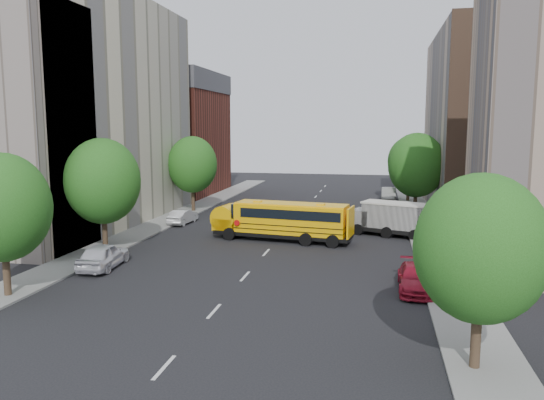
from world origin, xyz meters
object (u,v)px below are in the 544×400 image
(school_bus, at_px, (281,219))
(parked_car_4, at_px, (400,211))
(parked_car_3, at_px, (416,278))
(street_tree_4, at_px, (417,165))
(street_tree_0, at_px, (2,208))
(street_tree_2, at_px, (192,165))
(safari_truck, at_px, (390,218))
(parked_car_1, at_px, (183,217))
(street_tree_3, at_px, (481,249))
(street_tree_5, at_px, (409,161))
(street_tree_1, at_px, (103,181))
(parked_car_0, at_px, (103,256))
(parked_car_5, at_px, (389,194))

(school_bus, distance_m, parked_car_4, 14.79)
(parked_car_4, bearing_deg, parked_car_3, -85.41)
(street_tree_4, xyz_separation_m, parked_car_3, (-1.40, -22.82, -4.40))
(street_tree_0, relative_size, parked_car_3, 1.58)
(street_tree_2, bearing_deg, street_tree_4, 0.00)
(safari_truck, relative_size, parked_car_1, 1.70)
(street_tree_0, height_order, street_tree_3, street_tree_0)
(school_bus, bearing_deg, parked_car_1, 160.47)
(street_tree_5, relative_size, parked_car_3, 1.60)
(street_tree_3, xyz_separation_m, parked_car_3, (-1.40, 9.18, -3.78))
(street_tree_1, bearing_deg, street_tree_0, -90.00)
(street_tree_1, relative_size, street_tree_5, 1.05)
(street_tree_4, distance_m, parked_car_0, 29.98)
(street_tree_3, height_order, parked_car_4, street_tree_3)
(street_tree_1, xyz_separation_m, parked_car_1, (1.40, 11.28, -4.31))
(parked_car_0, xyz_separation_m, parked_car_3, (18.60, -0.91, -0.11))
(street_tree_1, height_order, parked_car_1, street_tree_1)
(street_tree_4, xyz_separation_m, parked_car_0, (-20.00, -21.91, -4.28))
(parked_car_1, height_order, parked_car_5, parked_car_5)
(street_tree_4, relative_size, parked_car_0, 1.74)
(parked_car_3, bearing_deg, street_tree_4, 87.27)
(parked_car_0, height_order, parked_car_3, parked_car_0)
(street_tree_0, bearing_deg, street_tree_3, -10.30)
(safari_truck, height_order, parked_car_3, safari_truck)
(street_tree_3, xyz_separation_m, street_tree_5, (-0.00, 44.00, 0.25))
(parked_car_0, distance_m, parked_car_4, 28.45)
(street_tree_2, height_order, school_bus, street_tree_2)
(street_tree_1, height_order, parked_car_4, street_tree_1)
(street_tree_3, relative_size, parked_car_5, 1.54)
(street_tree_0, xyz_separation_m, parked_car_5, (19.80, 40.27, -3.88))
(street_tree_2, bearing_deg, street_tree_1, -90.00)
(street_tree_0, distance_m, safari_truck, 27.79)
(street_tree_2, relative_size, parked_car_1, 1.97)
(school_bus, relative_size, parked_car_1, 2.76)
(safari_truck, distance_m, parked_car_4, 8.16)
(street_tree_0, xyz_separation_m, street_tree_4, (22.00, 28.00, 0.43))
(street_tree_3, xyz_separation_m, parked_car_4, (-1.40, 31.61, -3.72))
(street_tree_5, bearing_deg, street_tree_1, -126.25)
(street_tree_0, height_order, parked_car_4, street_tree_0)
(parked_car_0, xyz_separation_m, parked_car_4, (18.60, 21.52, -0.06))
(street_tree_5, xyz_separation_m, parked_car_1, (-20.60, -18.72, -4.06))
(street_tree_5, distance_m, parked_car_0, 39.57)
(street_tree_0, xyz_separation_m, safari_truck, (19.48, 19.56, -3.21))
(street_tree_3, bearing_deg, parked_car_3, 98.67)
(parked_car_0, relative_size, parked_car_1, 1.19)
(street_tree_2, bearing_deg, parked_car_0, -84.80)
(street_tree_0, xyz_separation_m, street_tree_1, (0.00, 10.00, 0.31))
(street_tree_2, bearing_deg, street_tree_3, -55.49)
(street_tree_3, relative_size, parked_car_1, 1.81)
(street_tree_4, height_order, parked_car_5, street_tree_4)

